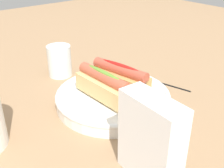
{
  "coord_description": "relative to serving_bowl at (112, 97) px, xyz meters",
  "views": [
    {
      "loc": [
        -0.45,
        0.38,
        0.35
      ],
      "look_at": [
        0.0,
        0.01,
        0.05
      ],
      "focal_mm": 44.66,
      "sensor_mm": 36.0,
      "label": 1
    }
  ],
  "objects": [
    {
      "name": "hotdog_back",
      "position": [
        -0.0,
        0.03,
        0.04
      ],
      "size": [
        0.15,
        0.06,
        0.06
      ],
      "color": "#DBB270",
      "rests_on": "serving_bowl"
    },
    {
      "name": "serving_bowl",
      "position": [
        0.0,
        0.0,
        0.0
      ],
      "size": [
        0.27,
        0.27,
        0.03
      ],
      "color": "white",
      "rests_on": "ground_plane"
    },
    {
      "name": "chopstick_near",
      "position": [
        0.02,
        -0.17,
        -0.02
      ],
      "size": [
        0.21,
        0.06,
        0.01
      ],
      "primitive_type": "cylinder",
      "rotation": [
        0.0,
        1.57,
        0.26
      ],
      "color": "black",
      "rests_on": "ground_plane"
    },
    {
      "name": "water_glass",
      "position": [
        0.22,
        0.01,
        0.02
      ],
      "size": [
        0.07,
        0.07,
        0.09
      ],
      "color": "white",
      "rests_on": "ground_plane"
    },
    {
      "name": "hotdog_front",
      "position": [
        0.0,
        -0.03,
        0.04
      ],
      "size": [
        0.16,
        0.08,
        0.06
      ],
      "color": "tan",
      "rests_on": "serving_bowl"
    },
    {
      "name": "napkin_box",
      "position": [
        -0.22,
        0.1,
        0.06
      ],
      "size": [
        0.11,
        0.05,
        0.15
      ],
      "primitive_type": "cube",
      "rotation": [
        0.0,
        0.0,
        -0.05
      ],
      "color": "white",
      "rests_on": "ground_plane"
    },
    {
      "name": "ground_plane",
      "position": [
        -0.0,
        -0.01,
        -0.02
      ],
      "size": [
        2.4,
        2.4,
        0.0
      ],
      "primitive_type": "plane",
      "color": "#9E7A56"
    }
  ]
}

